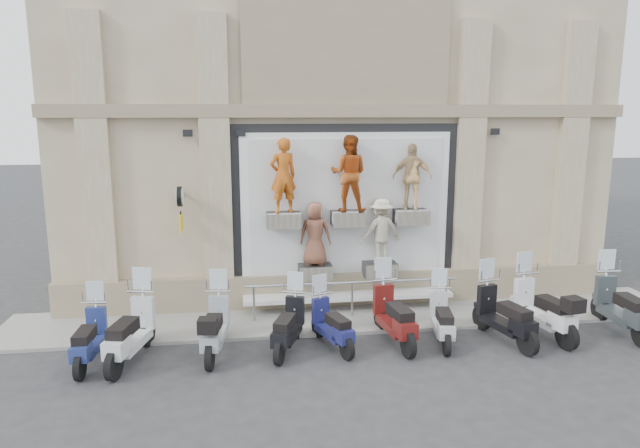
# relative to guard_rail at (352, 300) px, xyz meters

# --- Properties ---
(ground) EXTENTS (90.00, 90.00, 0.00)m
(ground) POSITION_rel_guard_rail_xyz_m (0.00, -2.00, -0.47)
(ground) COLOR #2E2E31
(ground) RESTS_ON ground
(sidewalk) EXTENTS (16.00, 2.20, 0.08)m
(sidewalk) POSITION_rel_guard_rail_xyz_m (0.00, 0.10, -0.43)
(sidewalk) COLOR #989690
(sidewalk) RESTS_ON ground
(building) EXTENTS (14.00, 8.60, 12.00)m
(building) POSITION_rel_guard_rail_xyz_m (0.00, 5.00, 5.54)
(building) COLOR #CBB594
(building) RESTS_ON ground
(shop_vitrine) EXTENTS (5.60, 0.92, 4.30)m
(shop_vitrine) POSITION_rel_guard_rail_xyz_m (0.06, 0.75, 1.96)
(shop_vitrine) COLOR black
(shop_vitrine) RESTS_ON ground
(guard_rail) EXTENTS (5.06, 0.10, 0.93)m
(guard_rail) POSITION_rel_guard_rail_xyz_m (0.00, 0.00, 0.00)
(guard_rail) COLOR #9EA0A5
(guard_rail) RESTS_ON ground
(clock_sign_bracket) EXTENTS (0.10, 0.80, 1.02)m
(clock_sign_bracket) POSITION_rel_guard_rail_xyz_m (-3.90, 0.47, 2.34)
(clock_sign_bracket) COLOR black
(clock_sign_bracket) RESTS_ON ground
(scooter_a) EXTENTS (0.59, 1.86, 1.50)m
(scooter_a) POSITION_rel_guard_rail_xyz_m (-5.50, -1.72, 0.28)
(scooter_a) COLOR navy
(scooter_a) RESTS_ON ground
(scooter_b) EXTENTS (1.09, 2.22, 1.73)m
(scooter_b) POSITION_rel_guard_rail_xyz_m (-4.73, -1.72, 0.40)
(scooter_b) COLOR #BABEC1
(scooter_b) RESTS_ON ground
(scooter_c) EXTENTS (0.79, 2.03, 1.61)m
(scooter_c) POSITION_rel_guard_rail_xyz_m (-3.11, -1.58, 0.34)
(scooter_c) COLOR #90959C
(scooter_c) RESTS_ON ground
(scooter_d) EXTENTS (1.14, 1.93, 1.51)m
(scooter_d) POSITION_rel_guard_rail_xyz_m (-1.63, -1.60, 0.29)
(scooter_d) COLOR black
(scooter_d) RESTS_ON ground
(scooter_e) EXTENTS (1.05, 1.83, 1.43)m
(scooter_e) POSITION_rel_guard_rail_xyz_m (-0.73, -1.58, 0.25)
(scooter_e) COLOR #171A52
(scooter_e) RESTS_ON ground
(scooter_f) EXTENTS (0.87, 2.15, 1.70)m
(scooter_f) POSITION_rel_guard_rail_xyz_m (0.61, -1.51, 0.38)
(scooter_f) COLOR #53100E
(scooter_f) RESTS_ON ground
(scooter_g) EXTENTS (0.85, 1.87, 1.47)m
(scooter_g) POSITION_rel_guard_rail_xyz_m (1.63, -1.62, 0.27)
(scooter_g) COLOR #A3A7AA
(scooter_g) RESTS_ON ground
(scooter_h) EXTENTS (1.05, 2.13, 1.67)m
(scooter_h) POSITION_rel_guard_rail_xyz_m (2.96, -1.75, 0.37)
(scooter_h) COLOR black
(scooter_h) RESTS_ON ground
(scooter_i) EXTENTS (1.01, 2.22, 1.74)m
(scooter_i) POSITION_rel_guard_rail_xyz_m (3.92, -1.56, 0.40)
(scooter_i) COLOR silver
(scooter_i) RESTS_ON ground
(scooter_j) EXTENTS (0.72, 2.16, 1.74)m
(scooter_j) POSITION_rel_guard_rail_xyz_m (5.73, -1.63, 0.40)
(scooter_j) COLOR #292F32
(scooter_j) RESTS_ON ground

